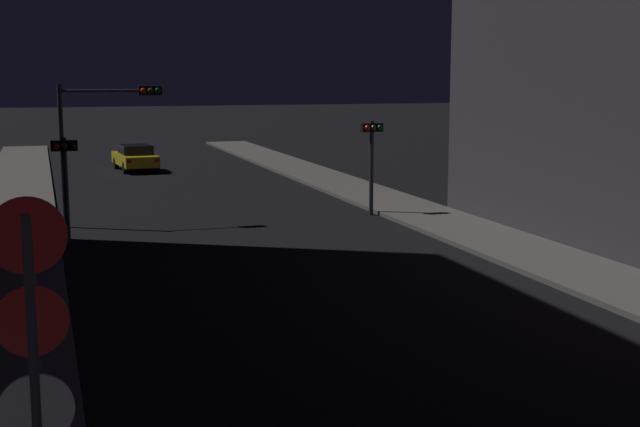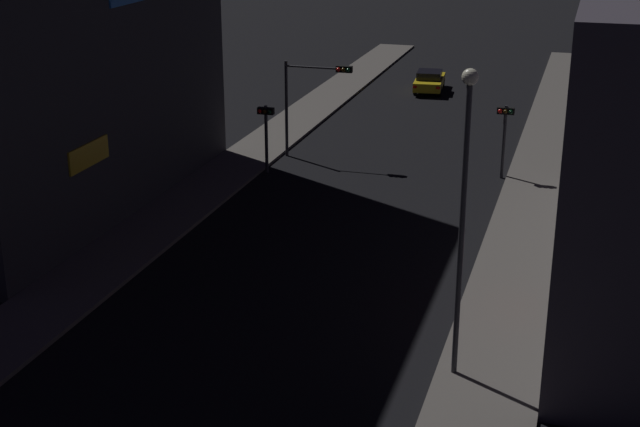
{
  "view_description": "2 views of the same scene",
  "coord_description": "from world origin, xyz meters",
  "px_view_note": "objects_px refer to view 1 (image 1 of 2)",
  "views": [
    {
      "loc": [
        -6.2,
        4.27,
        5.25
      ],
      "look_at": [
        -0.77,
        21.35,
        2.4
      ],
      "focal_mm": 49.45,
      "sensor_mm": 36.0,
      "label": 1
    },
    {
      "loc": [
        9.28,
        -7.82,
        13.24
      ],
      "look_at": [
        0.98,
        19.8,
        2.88
      ],
      "focal_mm": 51.65,
      "sensor_mm": 36.0,
      "label": 2
    }
  ],
  "objects_px": {
    "traffic_light_overhead": "(101,123)",
    "sign_pole_left": "(37,422)",
    "traffic_light_right_kerb": "(372,147)",
    "far_car": "(135,157)",
    "traffic_light_left_kerb": "(65,167)"
  },
  "relations": [
    {
      "from": "sign_pole_left",
      "to": "traffic_light_right_kerb",
      "type": "bearing_deg",
      "value": 63.73
    },
    {
      "from": "traffic_light_overhead",
      "to": "traffic_light_right_kerb",
      "type": "distance_m",
      "value": 9.78
    },
    {
      "from": "far_car",
      "to": "traffic_light_overhead",
      "type": "distance_m",
      "value": 18.06
    },
    {
      "from": "traffic_light_right_kerb",
      "to": "traffic_light_overhead",
      "type": "bearing_deg",
      "value": 175.95
    },
    {
      "from": "traffic_light_right_kerb",
      "to": "sign_pole_left",
      "type": "relative_size",
      "value": 0.83
    },
    {
      "from": "traffic_light_right_kerb",
      "to": "far_car",
      "type": "bearing_deg",
      "value": 110.45
    },
    {
      "from": "traffic_light_overhead",
      "to": "traffic_light_left_kerb",
      "type": "relative_size",
      "value": 1.49
    },
    {
      "from": "traffic_light_overhead",
      "to": "sign_pole_left",
      "type": "distance_m",
      "value": 24.79
    },
    {
      "from": "traffic_light_overhead",
      "to": "traffic_light_right_kerb",
      "type": "relative_size",
      "value": 1.39
    },
    {
      "from": "far_car",
      "to": "sign_pole_left",
      "type": "relative_size",
      "value": 1.08
    },
    {
      "from": "traffic_light_overhead",
      "to": "far_car",
      "type": "bearing_deg",
      "value": 80.71
    },
    {
      "from": "traffic_light_left_kerb",
      "to": "traffic_light_right_kerb",
      "type": "distance_m",
      "value": 11.28
    },
    {
      "from": "traffic_light_left_kerb",
      "to": "traffic_light_overhead",
      "type": "bearing_deg",
      "value": 66.42
    },
    {
      "from": "traffic_light_overhead",
      "to": "sign_pole_left",
      "type": "bearing_deg",
      "value": -94.96
    },
    {
      "from": "far_car",
      "to": "traffic_light_right_kerb",
      "type": "relative_size",
      "value": 1.3
    }
  ]
}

